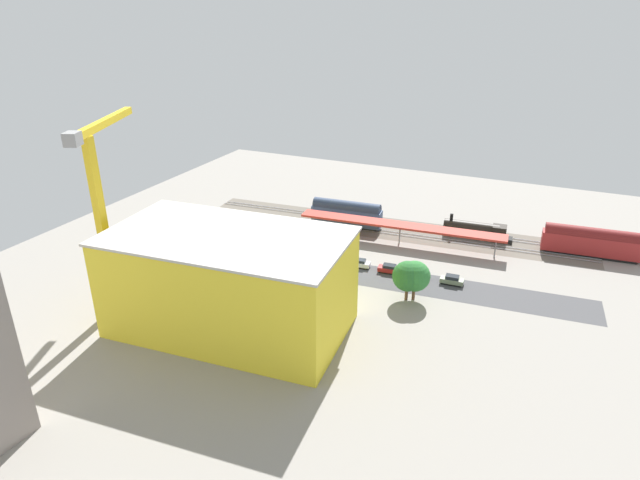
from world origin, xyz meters
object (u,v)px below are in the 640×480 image
object	(u,v)px
parked_car_2	(389,269)
street_tree_4	(301,251)
passenger_coach	(592,241)
street_tree_2	(408,276)
traffic_light	(358,243)
parked_car_0	(452,280)
tower_crane	(103,204)
street_tree_3	(415,276)
parked_car_3	(359,264)
street_tree_5	(204,237)
construction_building	(229,283)
freight_coach_far	(347,213)
locomotive	(478,231)
street_tree_0	(213,234)
box_truck_0	(290,278)
platform_canopy_near	(400,225)
street_tree_1	(341,260)
parked_car_1	(419,275)

from	to	relation	value
parked_car_2	street_tree_4	xyz separation A→B (m)	(15.20, 8.61, 4.76)
passenger_coach	parked_car_2	distance (m)	43.77
street_tree_2	traffic_light	size ratio (longest dim) A/B	1.13
parked_car_0	tower_crane	bearing A→B (deg)	31.01
street_tree_3	street_tree_2	bearing A→B (deg)	25.82
parked_car_3	street_tree_5	bearing A→B (deg)	15.90
construction_building	tower_crane	bearing A→B (deg)	0.91
traffic_light	parked_car_3	bearing A→B (deg)	118.99
street_tree_2	street_tree_5	world-z (taller)	street_tree_2
freight_coach_far	street_tree_3	xyz separation A→B (m)	(-23.76, 27.54, 1.34)
locomotive	street_tree_5	world-z (taller)	street_tree_5
street_tree_0	freight_coach_far	bearing A→B (deg)	-124.71
street_tree_0	traffic_light	size ratio (longest dim) A/B	1.14
parked_car_3	traffic_light	world-z (taller)	traffic_light
parked_car_2	box_truck_0	distance (m)	20.17
parked_car_3	street_tree_5	size ratio (longest dim) A/B	0.62
locomotive	street_tree_4	distance (m)	43.71
platform_canopy_near	box_truck_0	xyz separation A→B (m)	(13.05, 27.67, -2.58)
locomotive	street_tree_1	bearing A→B (deg)	59.26
platform_canopy_near	box_truck_0	world-z (taller)	platform_canopy_near
platform_canopy_near	parked_car_1	size ratio (longest dim) A/B	10.48
box_truck_0	locomotive	bearing A→B (deg)	-127.00
street_tree_2	street_tree_5	size ratio (longest dim) A/B	1.05
platform_canopy_near	parked_car_2	distance (m)	15.14
tower_crane	street_tree_2	size ratio (longest dim) A/B	4.30
street_tree_0	street_tree_4	bearing A→B (deg)	178.28
traffic_light	street_tree_5	bearing A→B (deg)	19.58
tower_crane	street_tree_4	xyz separation A→B (m)	(-24.76, -22.53, -13.21)
parked_car_2	street_tree_0	world-z (taller)	street_tree_0
parked_car_1	street_tree_0	world-z (taller)	street_tree_0
platform_canopy_near	passenger_coach	size ratio (longest dim) A/B	2.30
tower_crane	street_tree_0	xyz separation A→B (m)	(-4.51, -23.14, -13.41)
parked_car_0	street_tree_4	xyz separation A→B (m)	(27.48, 8.86, 4.74)
street_tree_2	street_tree_3	distance (m)	1.27
platform_canopy_near	parked_car_1	xyz separation A→B (m)	(-8.20, 14.51, -3.52)
construction_building	traffic_light	world-z (taller)	construction_building
passenger_coach	street_tree_3	world-z (taller)	street_tree_3
freight_coach_far	tower_crane	bearing A→B (deg)	65.12
box_truck_0	street_tree_1	distance (m)	10.24
construction_building	street_tree_3	xyz separation A→B (m)	(-24.90, -20.79, -3.33)
tower_crane	street_tree_0	size ratio (longest dim) A/B	4.28
freight_coach_far	street_tree_4	size ratio (longest dim) A/B	2.14
locomotive	street_tree_3	size ratio (longest dim) A/B	2.05
parked_car_1	street_tree_3	distance (m)	9.35
parked_car_2	box_truck_0	size ratio (longest dim) A/B	0.52
freight_coach_far	parked_car_1	bearing A→B (deg)	139.76
construction_building	street_tree_3	bearing A→B (deg)	-144.30
box_truck_0	street_tree_3	world-z (taller)	street_tree_3
street_tree_3	street_tree_5	xyz separation A→B (m)	(44.30, 0.54, -0.08)
passenger_coach	street_tree_2	size ratio (longest dim) A/B	2.64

